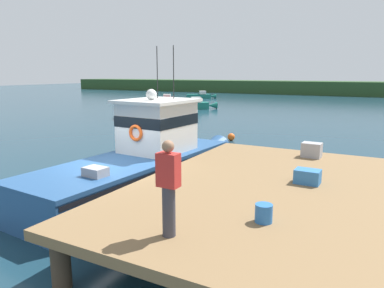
% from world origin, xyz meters
% --- Properties ---
extents(ground_plane, '(200.00, 200.00, 0.00)m').
position_xyz_m(ground_plane, '(0.00, 0.00, 0.00)').
color(ground_plane, '#193847').
extents(dock, '(6.00, 9.00, 1.20)m').
position_xyz_m(dock, '(4.80, 0.00, 1.07)').
color(dock, '#4C3D2D').
rests_on(dock, ground).
extents(main_fishing_boat, '(3.06, 9.90, 4.80)m').
position_xyz_m(main_fishing_boat, '(0.24, 1.35, 1.01)').
color(main_fishing_boat, '#285184').
rests_on(main_fishing_boat, ground).
extents(crate_stack_near_edge, '(0.61, 0.45, 0.35)m').
position_xyz_m(crate_stack_near_edge, '(5.61, 0.62, 1.37)').
color(crate_stack_near_edge, '#3370B2').
rests_on(crate_stack_near_edge, dock).
extents(crate_single_by_cleat, '(0.62, 0.47, 0.47)m').
position_xyz_m(crate_single_by_cleat, '(5.17, 3.58, 1.44)').
color(crate_single_by_cleat, '#9E9EA3').
rests_on(crate_single_by_cleat, dock).
extents(bait_bucket, '(0.32, 0.32, 0.34)m').
position_xyz_m(bait_bucket, '(5.37, -2.18, 1.37)').
color(bait_bucket, '#2866B2').
rests_on(bait_bucket, dock).
extents(deckhand_by_the_boat, '(0.36, 0.22, 1.63)m').
position_xyz_m(deckhand_by_the_boat, '(4.15, -3.48, 2.06)').
color(deckhand_by_the_boat, '#383842').
rests_on(deckhand_by_the_boat, dock).
extents(moored_boat_far_right, '(4.99, 3.72, 1.34)m').
position_xyz_m(moored_boat_far_right, '(-11.77, 15.85, 0.46)').
color(moored_boat_far_right, '#196B5B').
rests_on(moored_boat_far_right, ground).
extents(moored_boat_mid_harbor, '(4.20, 3.51, 1.17)m').
position_xyz_m(moored_boat_mid_harbor, '(-18.31, 41.72, 0.40)').
color(moored_boat_mid_harbor, '#196B5B').
rests_on(moored_boat_mid_harbor, ground).
extents(moored_boat_near_channel, '(4.67, 3.90, 1.30)m').
position_xyz_m(moored_boat_near_channel, '(-11.48, 26.46, 0.45)').
color(moored_boat_near_channel, '#196B5B').
rests_on(moored_boat_near_channel, ground).
extents(moored_boat_outer_mooring, '(2.89, 4.52, 1.17)m').
position_xyz_m(moored_boat_outer_mooring, '(-18.27, 31.98, 0.40)').
color(moored_boat_outer_mooring, red).
rests_on(moored_boat_outer_mooring, ground).
extents(mooring_buoy_spare_mooring, '(0.45, 0.45, 0.45)m').
position_xyz_m(mooring_buoy_spare_mooring, '(1.32, 6.33, 0.22)').
color(mooring_buoy_spare_mooring, red).
rests_on(mooring_buoy_spare_mooring, ground).
extents(mooring_buoy_outer, '(0.40, 0.40, 0.40)m').
position_xyz_m(mooring_buoy_outer, '(2.53, 6.95, 0.20)').
color(mooring_buoy_outer, silver).
rests_on(mooring_buoy_outer, ground).
extents(mooring_buoy_channel_marker, '(0.43, 0.43, 0.43)m').
position_xyz_m(mooring_buoy_channel_marker, '(-0.65, 11.03, 0.22)').
color(mooring_buoy_channel_marker, '#EA5B19').
rests_on(mooring_buoy_channel_marker, ground).
extents(far_shoreline, '(120.00, 8.00, 2.40)m').
position_xyz_m(far_shoreline, '(0.00, 62.00, 1.20)').
color(far_shoreline, '#284723').
rests_on(far_shoreline, ground).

